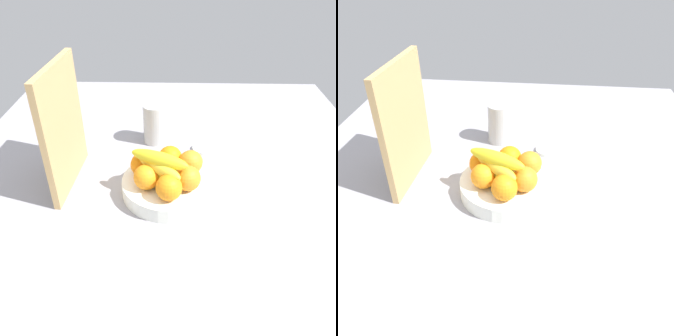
% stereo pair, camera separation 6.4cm
% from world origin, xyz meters
% --- Properties ---
extents(ground_plane, '(1.80, 1.40, 0.03)m').
position_xyz_m(ground_plane, '(0.00, 0.00, -0.01)').
color(ground_plane, gray).
extents(fruit_bowl, '(0.27, 0.27, 0.05)m').
position_xyz_m(fruit_bowl, '(0.03, 0.00, 0.02)').
color(fruit_bowl, white).
rests_on(fruit_bowl, ground_plane).
extents(orange_front_left, '(0.07, 0.07, 0.07)m').
position_xyz_m(orange_front_left, '(0.06, -0.06, 0.08)').
color(orange_front_left, orange).
rests_on(orange_front_left, fruit_bowl).
extents(orange_front_right, '(0.07, 0.07, 0.07)m').
position_xyz_m(orange_front_right, '(0.09, 0.00, 0.08)').
color(orange_front_right, orange).
rests_on(orange_front_right, fruit_bowl).
extents(orange_center, '(0.07, 0.07, 0.07)m').
position_xyz_m(orange_center, '(0.05, 0.08, 0.08)').
color(orange_center, orange).
rests_on(orange_center, fruit_bowl).
extents(orange_back_left, '(0.07, 0.07, 0.07)m').
position_xyz_m(orange_back_left, '(-0.01, 0.06, 0.08)').
color(orange_back_left, orange).
rests_on(orange_back_left, fruit_bowl).
extents(orange_back_right, '(0.07, 0.07, 0.07)m').
position_xyz_m(orange_back_right, '(-0.06, -0.00, 0.08)').
color(orange_back_right, orange).
rests_on(orange_back_right, fruit_bowl).
extents(orange_top_stack, '(0.07, 0.07, 0.07)m').
position_xyz_m(orange_top_stack, '(-0.02, -0.05, 0.08)').
color(orange_top_stack, orange).
rests_on(orange_top_stack, fruit_bowl).
extents(banana_bunch, '(0.18, 0.17, 0.11)m').
position_xyz_m(banana_bunch, '(0.00, 0.02, 0.10)').
color(banana_bunch, yellow).
rests_on(banana_bunch, fruit_bowl).
extents(cutting_board, '(0.28, 0.03, 0.36)m').
position_xyz_m(cutting_board, '(0.08, 0.30, 0.18)').
color(cutting_board, tan).
rests_on(cutting_board, ground_plane).
extents(thermos_tumbler, '(0.08, 0.08, 0.14)m').
position_xyz_m(thermos_tumbler, '(0.32, 0.06, 0.07)').
color(thermos_tumbler, '#AFB2B2').
rests_on(thermos_tumbler, ground_plane).
extents(jar_lid, '(0.08, 0.08, 0.01)m').
position_xyz_m(jar_lid, '(0.26, -0.11, 0.01)').
color(jar_lid, silver).
rests_on(jar_lid, ground_plane).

